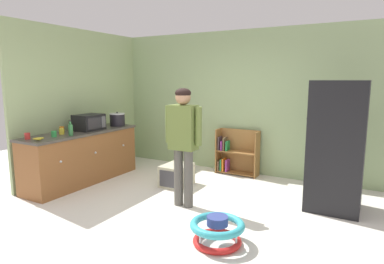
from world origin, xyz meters
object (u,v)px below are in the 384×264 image
object	(u,v)px
refrigerator	(337,146)
pet_carrier	(177,175)
banana_bunch	(39,139)
crock_pot	(117,119)
green_cup	(54,134)
microwave	(89,122)
red_cup	(27,136)
standing_person	(183,136)
yellow_cup	(62,131)
orange_cup	(62,129)
bookshelf	(235,154)
kitchen_counter	(83,157)
baby_walker	(217,230)
green_glass_bottle	(71,130)

from	to	relation	value
refrigerator	pet_carrier	size ratio (longest dim) A/B	3.22
banana_bunch	crock_pot	bearing A→B (deg)	91.69
crock_pot	green_cup	xyz separation A→B (m)	(-0.02, -1.44, -0.08)
microwave	banana_bunch	xyz separation A→B (m)	(0.12, -1.09, -0.11)
red_cup	pet_carrier	bearing A→B (deg)	42.86
refrigerator	standing_person	distance (m)	2.10
refrigerator	red_cup	world-z (taller)	refrigerator
crock_pot	yellow_cup	bearing A→B (deg)	-95.39
standing_person	microwave	world-z (taller)	standing_person
standing_person	orange_cup	size ratio (longest dim) A/B	17.63
yellow_cup	orange_cup	bearing A→B (deg)	139.49
red_cup	yellow_cup	distance (m)	0.56
bookshelf	crock_pot	distance (m)	2.37
kitchen_counter	yellow_cup	xyz separation A→B (m)	(-0.04, -0.38, 0.50)
yellow_cup	green_cup	size ratio (longest dim) A/B	1.00
baby_walker	red_cup	distance (m)	3.23
green_glass_bottle	yellow_cup	xyz separation A→B (m)	(-0.23, 0.02, -0.05)
microwave	orange_cup	distance (m)	0.47
refrigerator	crock_pot	bearing A→B (deg)	179.76
standing_person	microwave	bearing A→B (deg)	172.18
refrigerator	microwave	world-z (taller)	refrigerator
kitchen_counter	yellow_cup	size ratio (longest dim) A/B	22.93
green_glass_bottle	red_cup	xyz separation A→B (m)	(-0.32, -0.53, -0.05)
orange_cup	pet_carrier	bearing A→B (deg)	25.42
bookshelf	banana_bunch	distance (m)	3.42
kitchen_counter	red_cup	bearing A→B (deg)	-97.73
kitchen_counter	green_glass_bottle	distance (m)	0.70
pet_carrier	orange_cup	bearing A→B (deg)	-154.58
kitchen_counter	banana_bunch	size ratio (longest dim) A/B	13.76
banana_bunch	baby_walker	bearing A→B (deg)	0.32
kitchen_counter	standing_person	xyz separation A→B (m)	(2.12, -0.11, 0.56)
refrigerator	baby_walker	size ratio (longest dim) A/B	2.95
standing_person	green_cup	size ratio (longest dim) A/B	17.63
pet_carrier	orange_cup	distance (m)	2.11
yellow_cup	standing_person	bearing A→B (deg)	6.93
baby_walker	crock_pot	xyz separation A→B (m)	(-2.93, 1.74, 0.86)
baby_walker	pet_carrier	bearing A→B (deg)	133.87
red_cup	refrigerator	bearing A→B (deg)	23.00
green_cup	baby_walker	bearing A→B (deg)	-5.68
crock_pot	green_cup	distance (m)	1.44
bookshelf	pet_carrier	bearing A→B (deg)	-117.31
standing_person	orange_cup	xyz separation A→B (m)	(-2.34, -0.10, -0.06)
kitchen_counter	banana_bunch	world-z (taller)	banana_bunch
refrigerator	banana_bunch	world-z (taller)	refrigerator
bookshelf	orange_cup	xyz separation A→B (m)	(-2.37, -2.01, 0.57)
standing_person	red_cup	xyz separation A→B (m)	(-2.24, -0.81, -0.06)
kitchen_counter	banana_bunch	bearing A→B (deg)	-82.06
standing_person	orange_cup	distance (m)	2.35
microwave	green_cup	bearing A→B (deg)	-86.45
bookshelf	microwave	xyz separation A→B (m)	(-2.14, -1.62, 0.67)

